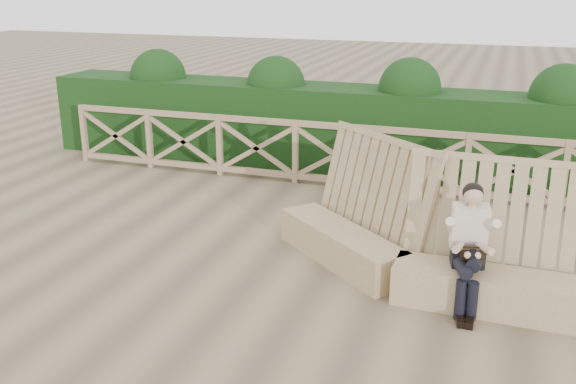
% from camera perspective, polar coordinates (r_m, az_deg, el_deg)
% --- Properties ---
extents(ground, '(60.00, 60.00, 0.00)m').
position_cam_1_polar(ground, '(7.88, -2.51, -6.92)').
color(ground, brown).
rests_on(ground, ground).
extents(bench, '(3.76, 1.98, 1.57)m').
position_cam_1_polar(bench, '(7.58, 11.17, -5.11)').
color(bench, '#866D4D').
rests_on(bench, ground).
extents(woman, '(0.44, 0.85, 1.36)m').
position_cam_1_polar(woman, '(7.05, 15.82, -4.37)').
color(woman, black).
rests_on(woman, ground).
extents(guardrail, '(10.10, 0.09, 1.10)m').
position_cam_1_polar(guardrail, '(10.83, 4.23, 3.29)').
color(guardrail, '#88684F').
rests_on(guardrail, ground).
extents(hedge, '(12.00, 1.20, 1.50)m').
position_cam_1_polar(hedge, '(11.91, 5.76, 5.63)').
color(hedge, black).
rests_on(hedge, ground).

